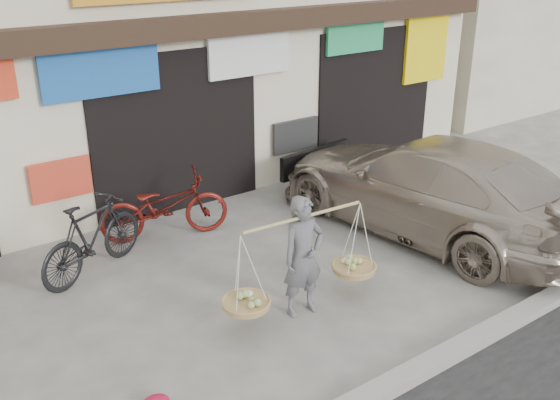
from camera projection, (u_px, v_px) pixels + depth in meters
ground at (306, 294)px, 8.22m from camera, size 70.00×70.00×0.00m
kerb at (420, 369)px, 6.70m from camera, size 70.00×0.25×0.12m
street_vendor at (303, 261)px, 7.57m from camera, size 2.16×0.66×1.55m
bike_1 at (92, 237)px, 8.54m from camera, size 1.87×1.24×1.10m
bike_2 at (164, 206)px, 9.59m from camera, size 2.09×1.23×1.04m
suv at (427, 185)px, 9.77m from camera, size 2.71×5.38×1.50m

